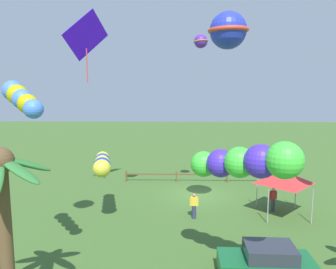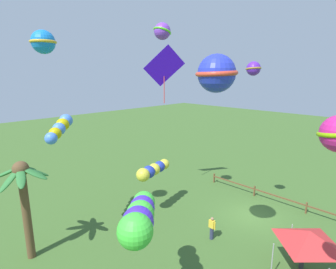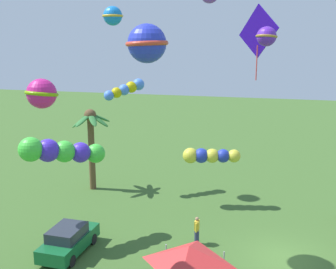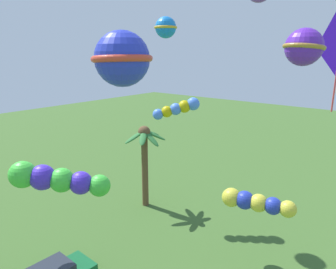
# 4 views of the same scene
# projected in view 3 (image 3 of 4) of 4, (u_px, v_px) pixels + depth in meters

# --- Properties ---
(ground_plane) EXTENTS (120.00, 120.00, 0.00)m
(ground_plane) POSITION_uv_depth(u_px,v_px,m) (282.00, 258.00, 21.64)
(ground_plane) COLOR #3D6028
(palm_tree_0) EXTENTS (3.13, 2.89, 6.09)m
(palm_tree_0) POSITION_uv_depth(u_px,v_px,m) (91.00, 132.00, 30.70)
(palm_tree_0) COLOR brown
(palm_tree_0) RESTS_ON ground
(parked_car_0) EXTENTS (3.95, 1.84, 1.51)m
(parked_car_0) POSITION_uv_depth(u_px,v_px,m) (69.00, 240.00, 22.01)
(parked_car_0) COLOR #145B2D
(parked_car_0) RESTS_ON ground
(spectator_0) EXTENTS (0.55, 0.26, 1.59)m
(spectator_0) POSITION_uv_depth(u_px,v_px,m) (197.00, 230.00, 22.99)
(spectator_0) COLOR #2D3351
(spectator_0) RESTS_ON ground
(festival_tent) EXTENTS (2.86, 2.86, 2.85)m
(festival_tent) POSITION_uv_depth(u_px,v_px,m) (189.00, 255.00, 17.11)
(festival_tent) COLOR #9E9EA3
(festival_tent) RESTS_ON ground
(kite_tube_0) EXTENTS (2.35, 2.46, 1.44)m
(kite_tube_0) POSITION_uv_depth(u_px,v_px,m) (126.00, 89.00, 29.80)
(kite_tube_0) COLOR #477DF0
(kite_ball_1) EXTENTS (1.33, 1.32, 0.91)m
(kite_ball_1) POSITION_uv_depth(u_px,v_px,m) (267.00, 36.00, 19.38)
(kite_ball_1) COLOR #5D23B8
(kite_ball_3) EXTENTS (2.71, 2.71, 1.86)m
(kite_ball_3) POSITION_uv_depth(u_px,v_px,m) (147.00, 44.00, 19.88)
(kite_ball_3) COLOR #2735C5
(kite_ball_4) EXTENTS (1.96, 1.96, 1.30)m
(kite_ball_4) POSITION_uv_depth(u_px,v_px,m) (113.00, 16.00, 28.43)
(kite_ball_4) COLOR blue
(kite_ball_5) EXTENTS (1.57, 1.57, 1.10)m
(kite_ball_5) POSITION_uv_depth(u_px,v_px,m) (42.00, 94.00, 15.24)
(kite_ball_5) COLOR #C61E7B
(kite_diamond_6) EXTENTS (2.39, 2.59, 4.77)m
(kite_diamond_6) POSITION_uv_depth(u_px,v_px,m) (258.00, 33.00, 26.67)
(kite_diamond_6) COLOR #300BB6
(kite_tube_7) EXTENTS (1.55, 3.76, 1.03)m
(kite_tube_7) POSITION_uv_depth(u_px,v_px,m) (209.00, 156.00, 27.71)
(kite_tube_7) COLOR gold
(kite_tube_8) EXTENTS (3.67, 3.66, 1.90)m
(kite_tube_8) POSITION_uv_depth(u_px,v_px,m) (60.00, 151.00, 22.38)
(kite_tube_8) COLOR green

